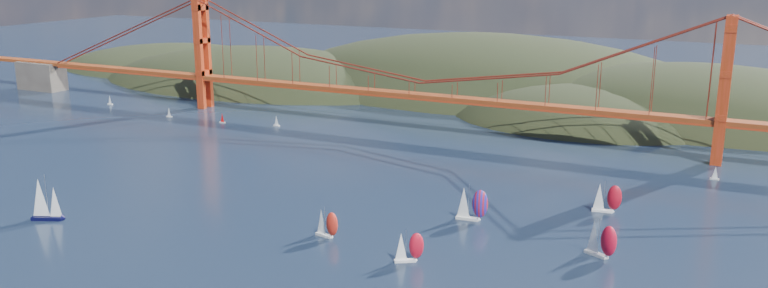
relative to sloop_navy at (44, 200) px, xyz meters
The scene contains 13 objects.
headlands 271.66m from the sloop_navy, 68.28° to the left, with size 725.00×225.00×96.00m.
bridge 164.65m from the sloop_navy, 70.76° to the left, with size 552.00×12.00×55.00m.
sloop_navy is the anchor object (origin of this frame).
racer_0 85.13m from the sloop_navy, 16.57° to the left, with size 7.71×4.01×8.65m.
racer_1 110.60m from the sloop_navy, ahead, with size 7.68×6.20×8.77m.
racer_2 158.42m from the sloop_navy, 15.80° to the left, with size 9.23×6.65×10.37m.
racer_3 167.60m from the sloop_navy, 28.22° to the left, with size 8.77×4.30×9.87m.
racer_rwb 125.65m from the sloop_navy, 25.78° to the left, with size 9.64×4.37×10.91m.
distant_boat_0 178.91m from the sloop_navy, 129.74° to the left, with size 3.00×2.00×4.70m.
distant_boat_1 143.18m from the sloop_navy, 117.28° to the left, with size 3.00×2.00×4.70m.
distant_boat_2 132.59m from the sloop_navy, 105.08° to the left, with size 3.00×2.00×4.70m.
distant_boat_3 133.86m from the sloop_navy, 93.53° to the left, with size 3.00×2.00×4.70m.
distant_boat_4 218.91m from the sloop_navy, 36.52° to the left, with size 3.00×2.00×4.70m.
Camera 1 is at (125.68, -117.67, 76.52)m, focal length 35.00 mm.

